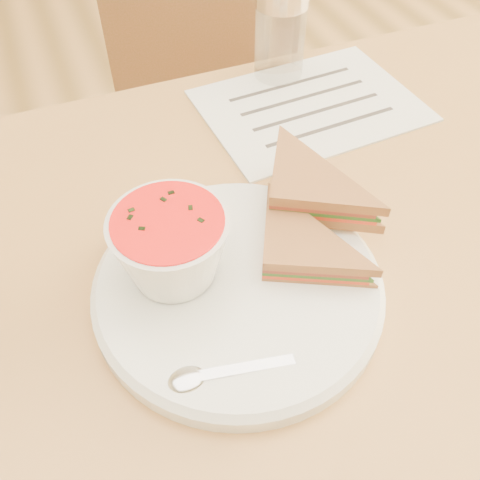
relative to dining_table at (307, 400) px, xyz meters
name	(u,v)px	position (x,y,z in m)	size (l,w,h in m)	color
floor	(290,479)	(0.00, 0.00, -0.38)	(5.00, 6.00, 0.01)	brown
dining_table	(307,400)	(0.00, 0.00, 0.00)	(1.00, 0.70, 0.75)	olive
chair_far	(221,144)	(0.06, 0.54, 0.08)	(0.41, 0.41, 0.91)	brown
plate	(238,288)	(-0.12, -0.02, 0.38)	(0.27, 0.27, 0.02)	white
soup_bowl	(172,250)	(-0.17, 0.01, 0.43)	(0.10, 0.10, 0.07)	white
sandwich_half_a	(262,274)	(-0.10, -0.03, 0.41)	(0.10, 0.10, 0.03)	#A5673A
sandwich_half_b	(268,210)	(-0.07, 0.03, 0.42)	(0.11, 0.11, 0.03)	#A5673A
spoon	(245,369)	(-0.15, -0.11, 0.40)	(0.16, 0.03, 0.01)	silver
paper_menu	(310,106)	(0.08, 0.22, 0.38)	(0.27, 0.20, 0.00)	white
condiment_shaker	(280,33)	(0.07, 0.31, 0.44)	(0.07, 0.07, 0.12)	silver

